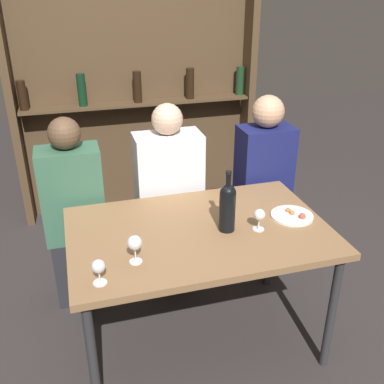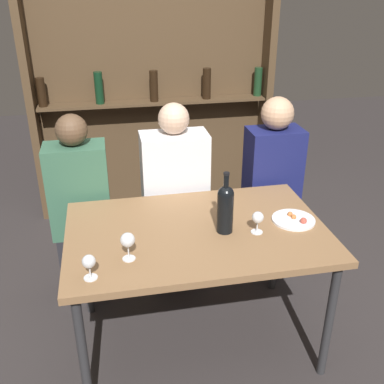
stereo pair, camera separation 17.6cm
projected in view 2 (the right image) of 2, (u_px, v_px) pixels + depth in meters
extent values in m
plane|color=#332D2D|center=(196.00, 339.00, 2.60)|extent=(10.00, 10.00, 0.00)
cube|color=olive|center=(197.00, 232.00, 2.29)|extent=(1.32, 0.85, 0.04)
cylinder|color=#2D2D30|center=(83.00, 357.00, 2.02)|extent=(0.04, 0.04, 0.70)
cylinder|color=#2D2D30|center=(329.00, 321.00, 2.23)|extent=(0.04, 0.04, 0.70)
cylinder|color=#2D2D30|center=(86.00, 264.00, 2.67)|extent=(0.04, 0.04, 0.70)
cylinder|color=#2D2D30|center=(276.00, 243.00, 2.88)|extent=(0.04, 0.04, 0.70)
cube|color=#4C3823|center=(152.00, 81.00, 3.73)|extent=(1.94, 0.02, 2.20)
cube|color=#4C3823|center=(29.00, 89.00, 3.47)|extent=(0.06, 0.18, 2.20)
cube|color=#4C3823|center=(267.00, 79.00, 3.81)|extent=(0.06, 0.18, 2.20)
cube|color=#4C3823|center=(154.00, 102.00, 3.71)|extent=(1.86, 0.18, 0.02)
cylinder|color=black|center=(41.00, 92.00, 3.50)|extent=(0.07, 0.07, 0.23)
cylinder|color=black|center=(99.00, 88.00, 3.57)|extent=(0.07, 0.07, 0.25)
cylinder|color=black|center=(154.00, 86.00, 3.64)|extent=(0.07, 0.07, 0.25)
cylinder|color=black|center=(207.00, 84.00, 3.72)|extent=(0.07, 0.07, 0.25)
cylinder|color=#19381E|center=(258.00, 82.00, 3.82)|extent=(0.07, 0.07, 0.24)
cylinder|color=black|center=(225.00, 213.00, 2.22)|extent=(0.08, 0.08, 0.21)
sphere|color=black|center=(226.00, 194.00, 2.17)|extent=(0.08, 0.08, 0.08)
cylinder|color=black|center=(226.00, 185.00, 2.15)|extent=(0.03, 0.03, 0.10)
cylinder|color=black|center=(227.00, 174.00, 2.13)|extent=(0.03, 0.03, 0.01)
cylinder|color=silver|center=(257.00, 232.00, 2.25)|extent=(0.06, 0.06, 0.00)
cylinder|color=silver|center=(257.00, 226.00, 2.24)|extent=(0.01, 0.01, 0.07)
sphere|color=silver|center=(258.00, 217.00, 2.22)|extent=(0.06, 0.06, 0.06)
cylinder|color=silver|center=(129.00, 259.00, 2.04)|extent=(0.06, 0.06, 0.00)
cylinder|color=silver|center=(128.00, 251.00, 2.02)|extent=(0.01, 0.01, 0.08)
sphere|color=silver|center=(128.00, 240.00, 2.00)|extent=(0.07, 0.07, 0.07)
cylinder|color=silver|center=(91.00, 278.00, 1.91)|extent=(0.06, 0.06, 0.00)
cylinder|color=silver|center=(90.00, 271.00, 1.90)|extent=(0.01, 0.01, 0.07)
sphere|color=silver|center=(89.00, 261.00, 1.88)|extent=(0.06, 0.06, 0.06)
cylinder|color=white|center=(293.00, 220.00, 2.36)|extent=(0.23, 0.23, 0.01)
sphere|color=#C67038|center=(290.00, 214.00, 2.38)|extent=(0.03, 0.03, 0.03)
sphere|color=#B74C3D|center=(303.00, 221.00, 2.31)|extent=(0.03, 0.03, 0.03)
sphere|color=#C67038|center=(294.00, 217.00, 2.35)|extent=(0.03, 0.03, 0.03)
cube|color=#26262B|center=(87.00, 261.00, 2.92)|extent=(0.32, 0.22, 0.45)
cube|color=#38664C|center=(79.00, 190.00, 2.69)|extent=(0.36, 0.22, 0.57)
sphere|color=brown|center=(71.00, 130.00, 2.53)|extent=(0.18, 0.18, 0.18)
cube|color=#26262B|center=(176.00, 251.00, 3.02)|extent=(0.37, 0.22, 0.45)
cube|color=white|center=(175.00, 180.00, 2.79)|extent=(0.41, 0.22, 0.60)
sphere|color=beige|center=(174.00, 119.00, 2.62)|extent=(0.18, 0.18, 0.18)
cube|color=#26262B|center=(267.00, 241.00, 3.13)|extent=(0.31, 0.22, 0.45)
cube|color=navy|center=(272.00, 173.00, 2.91)|extent=(0.34, 0.22, 0.59)
sphere|color=tan|center=(277.00, 113.00, 2.73)|extent=(0.20, 0.20, 0.20)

